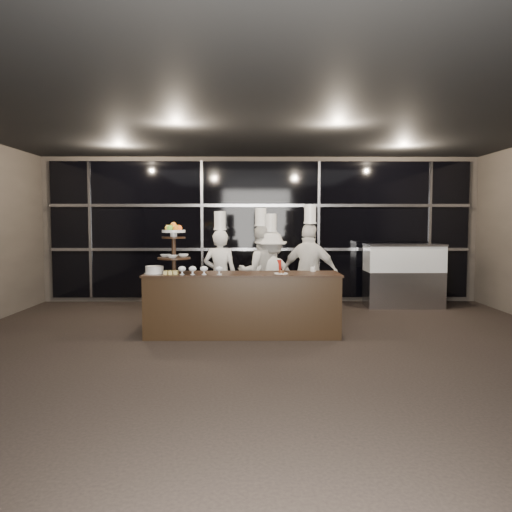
{
  "coord_description": "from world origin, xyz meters",
  "views": [
    {
      "loc": [
        -0.18,
        -5.36,
        1.68
      ],
      "look_at": [
        -0.11,
        2.19,
        1.15
      ],
      "focal_mm": 35.0,
      "sensor_mm": 36.0,
      "label": 1
    }
  ],
  "objects_px": {
    "display_stand": "(174,245)",
    "layer_cake": "(155,270)",
    "chef_a": "(220,274)",
    "display_case": "(404,272)",
    "buffet_counter": "(243,304)",
    "chef_b": "(261,272)",
    "chef_d": "(310,273)",
    "chef_c": "(271,275)"
  },
  "relations": [
    {
      "from": "display_stand",
      "to": "display_case",
      "type": "relative_size",
      "value": 0.5
    },
    {
      "from": "display_case",
      "to": "chef_a",
      "type": "distance_m",
      "value": 3.76
    },
    {
      "from": "display_case",
      "to": "chef_a",
      "type": "xyz_separation_m",
      "value": [
        -3.49,
        -1.39,
        0.12
      ]
    },
    {
      "from": "chef_d",
      "to": "chef_b",
      "type": "bearing_deg",
      "value": 152.41
    },
    {
      "from": "buffet_counter",
      "to": "display_stand",
      "type": "xyz_separation_m",
      "value": [
        -1.0,
        -0.0,
        0.87
      ]
    },
    {
      "from": "chef_b",
      "to": "display_case",
      "type": "bearing_deg",
      "value": 22.45
    },
    {
      "from": "layer_cake",
      "to": "chef_d",
      "type": "distance_m",
      "value": 2.52
    },
    {
      "from": "display_stand",
      "to": "layer_cake",
      "type": "height_order",
      "value": "display_stand"
    },
    {
      "from": "buffet_counter",
      "to": "display_case",
      "type": "height_order",
      "value": "display_case"
    },
    {
      "from": "display_stand",
      "to": "layer_cake",
      "type": "bearing_deg",
      "value": -169.71
    },
    {
      "from": "chef_a",
      "to": "chef_c",
      "type": "relative_size",
      "value": 1.02
    },
    {
      "from": "chef_a",
      "to": "display_case",
      "type": "bearing_deg",
      "value": 21.71
    },
    {
      "from": "display_case",
      "to": "chef_b",
      "type": "distance_m",
      "value": 3.05
    },
    {
      "from": "display_stand",
      "to": "chef_b",
      "type": "xyz_separation_m",
      "value": [
        1.29,
        1.24,
        -0.52
      ]
    },
    {
      "from": "chef_a",
      "to": "chef_d",
      "type": "height_order",
      "value": "chef_d"
    },
    {
      "from": "layer_cake",
      "to": "buffet_counter",
      "type": "bearing_deg",
      "value": 2.25
    },
    {
      "from": "display_stand",
      "to": "display_case",
      "type": "xyz_separation_m",
      "value": [
        4.1,
        2.41,
        -0.65
      ]
    },
    {
      "from": "display_case",
      "to": "chef_b",
      "type": "bearing_deg",
      "value": -157.55
    },
    {
      "from": "buffet_counter",
      "to": "display_case",
      "type": "distance_m",
      "value": 3.93
    },
    {
      "from": "layer_cake",
      "to": "chef_a",
      "type": "distance_m",
      "value": 1.39
    },
    {
      "from": "chef_a",
      "to": "chef_b",
      "type": "relative_size",
      "value": 0.97
    },
    {
      "from": "layer_cake",
      "to": "chef_c",
      "type": "distance_m",
      "value": 2.14
    },
    {
      "from": "display_case",
      "to": "chef_a",
      "type": "bearing_deg",
      "value": -158.29
    },
    {
      "from": "chef_a",
      "to": "chef_d",
      "type": "relative_size",
      "value": 0.95
    },
    {
      "from": "layer_cake",
      "to": "chef_a",
      "type": "xyz_separation_m",
      "value": [
        0.88,
        1.07,
        -0.17
      ]
    },
    {
      "from": "display_stand",
      "to": "layer_cake",
      "type": "distance_m",
      "value": 0.46
    },
    {
      "from": "display_case",
      "to": "layer_cake",
      "type": "bearing_deg",
      "value": -150.69
    },
    {
      "from": "buffet_counter",
      "to": "chef_c",
      "type": "distance_m",
      "value": 1.31
    },
    {
      "from": "layer_cake",
      "to": "chef_d",
      "type": "bearing_deg",
      "value": 20.49
    },
    {
      "from": "display_stand",
      "to": "chef_a",
      "type": "relative_size",
      "value": 0.4
    },
    {
      "from": "buffet_counter",
      "to": "chef_b",
      "type": "xyz_separation_m",
      "value": [
        0.29,
        1.24,
        0.35
      ]
    },
    {
      "from": "display_stand",
      "to": "chef_a",
      "type": "xyz_separation_m",
      "value": [
        0.61,
        1.02,
        -0.54
      ]
    },
    {
      "from": "chef_b",
      "to": "chef_c",
      "type": "xyz_separation_m",
      "value": [
        0.17,
        -0.05,
        -0.05
      ]
    },
    {
      "from": "display_case",
      "to": "chef_d",
      "type": "xyz_separation_m",
      "value": [
        -2.02,
        -1.58,
        0.15
      ]
    },
    {
      "from": "chef_c",
      "to": "chef_b",
      "type": "bearing_deg",
      "value": 163.33
    },
    {
      "from": "chef_d",
      "to": "chef_a",
      "type": "bearing_deg",
      "value": 172.79
    },
    {
      "from": "display_case",
      "to": "chef_a",
      "type": "height_order",
      "value": "chef_a"
    },
    {
      "from": "chef_c",
      "to": "chef_d",
      "type": "xyz_separation_m",
      "value": [
        0.62,
        -0.36,
        0.08
      ]
    },
    {
      "from": "buffet_counter",
      "to": "chef_c",
      "type": "xyz_separation_m",
      "value": [
        0.46,
        1.19,
        0.3
      ]
    },
    {
      "from": "buffet_counter",
      "to": "chef_a",
      "type": "distance_m",
      "value": 1.14
    },
    {
      "from": "layer_cake",
      "to": "chef_c",
      "type": "bearing_deg",
      "value": 35.62
    },
    {
      "from": "display_case",
      "to": "chef_b",
      "type": "height_order",
      "value": "chef_b"
    }
  ]
}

